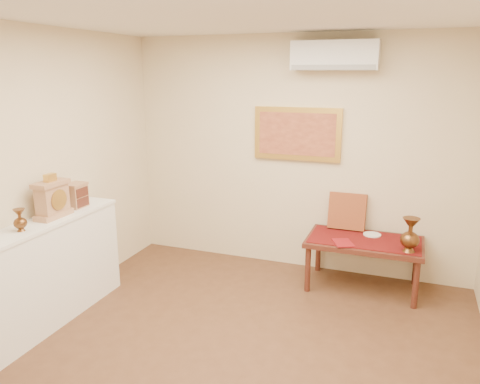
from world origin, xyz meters
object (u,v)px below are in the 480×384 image
at_px(display_ledge, 35,278).
at_px(low_table, 364,246).
at_px(brass_urn_tall, 410,231).
at_px(mantel_clock, 52,199).
at_px(wooden_chest, 76,195).

distance_m(display_ledge, low_table, 3.27).
bearing_deg(brass_urn_tall, mantel_clock, -156.08).
relative_size(wooden_chest, low_table, 0.20).
bearing_deg(brass_urn_tall, wooden_chest, -161.70).
relative_size(brass_urn_tall, low_table, 0.35).
height_order(wooden_chest, low_table, wooden_chest).
height_order(brass_urn_tall, wooden_chest, wooden_chest).
distance_m(brass_urn_tall, low_table, 0.57).
xyz_separation_m(brass_urn_tall, mantel_clock, (-3.11, -1.38, 0.39)).
xyz_separation_m(brass_urn_tall, low_table, (-0.45, 0.21, -0.28)).
distance_m(brass_urn_tall, display_ledge, 3.55).
relative_size(mantel_clock, low_table, 0.34).
bearing_deg(low_table, wooden_chest, -155.14).
bearing_deg(brass_urn_tall, display_ledge, -151.82).
height_order(brass_urn_tall, mantel_clock, mantel_clock).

